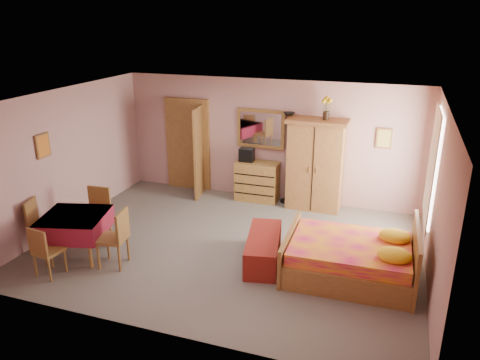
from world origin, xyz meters
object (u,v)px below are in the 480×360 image
at_px(chair_east, 112,238).
at_px(stereo, 247,155).
at_px(sunflower_vase, 327,108).
at_px(bed, 350,249).
at_px(floor_lamp, 287,159).
at_px(chair_south, 49,250).
at_px(wall_mirror, 261,129).
at_px(chair_north, 95,215).
at_px(wardrobe, 315,165).
at_px(dining_table, 76,236).
at_px(bench, 263,249).
at_px(chest_of_drawers, 257,181).
at_px(chair_west, 44,225).

bearing_deg(chair_east, stereo, -27.13).
height_order(sunflower_vase, bed, sunflower_vase).
bearing_deg(floor_lamp, chair_south, -123.80).
height_order(wall_mirror, chair_north, wall_mirror).
distance_m(sunflower_vase, chair_east, 4.70).
xyz_separation_m(stereo, bed, (2.51, -2.53, -0.55)).
bearing_deg(wardrobe, dining_table, -134.45).
bearing_deg(floor_lamp, wall_mirror, 169.66).
bearing_deg(bed, bench, 179.54).
xyz_separation_m(wardrobe, chair_north, (-3.43, -2.74, -0.47)).
distance_m(stereo, sunflower_vase, 1.99).
height_order(chest_of_drawers, chair_east, chair_east).
xyz_separation_m(bed, chair_west, (-5.06, -0.84, -0.00)).
xyz_separation_m(wardrobe, chair_west, (-4.04, -3.34, -0.49)).
xyz_separation_m(chest_of_drawers, floor_lamp, (0.63, 0.09, 0.55)).
bearing_deg(bed, wardrobe, 110.79).
bearing_deg(stereo, chair_east, -108.09).
distance_m(bench, chair_east, 2.45).
distance_m(chest_of_drawers, chair_north, 3.52).
bearing_deg(sunflower_vase, bed, -70.84).
distance_m(wall_mirror, bed, 3.72).
relative_size(wall_mirror, bench, 0.77).
distance_m(chest_of_drawers, chair_south, 4.56).
xyz_separation_m(chest_of_drawers, bed, (2.27, -2.52, 0.03)).
bearing_deg(chair_east, wardrobe, -46.49).
relative_size(floor_lamp, sunflower_vase, 4.30).
relative_size(stereo, bench, 0.22).
distance_m(stereo, chair_south, 4.50).
bearing_deg(wardrobe, chair_east, -126.81).
bearing_deg(chair_south, chest_of_drawers, 70.57).
relative_size(floor_lamp, chair_north, 2.08).
distance_m(dining_table, chair_north, 0.63).
relative_size(floor_lamp, chair_west, 2.16).
bearing_deg(chair_west, chair_south, 27.63).
xyz_separation_m(wall_mirror, chair_south, (-2.13, -4.24, -1.13)).
relative_size(sunflower_vase, chair_east, 0.48).
distance_m(floor_lamp, dining_table, 4.48).
bearing_deg(chair_east, wall_mirror, -29.61).
xyz_separation_m(bed, chair_north, (-4.45, -0.24, 0.02)).
distance_m(wardrobe, sunflower_vase, 1.19).
xyz_separation_m(wardrobe, chair_east, (-2.62, -3.42, -0.47)).
xyz_separation_m(wall_mirror, chair_west, (-2.79, -3.58, -1.10)).
distance_m(chest_of_drawers, chair_east, 3.71).
bearing_deg(bench, chair_north, -175.92).
distance_m(floor_lamp, bed, 3.13).
distance_m(stereo, dining_table, 3.93).
relative_size(wall_mirror, floor_lamp, 0.54).
xyz_separation_m(floor_lamp, sunflower_vase, (0.77, -0.12, 1.14)).
bearing_deg(wardrobe, sunflower_vase, 1.34).
distance_m(dining_table, chair_east, 0.76).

